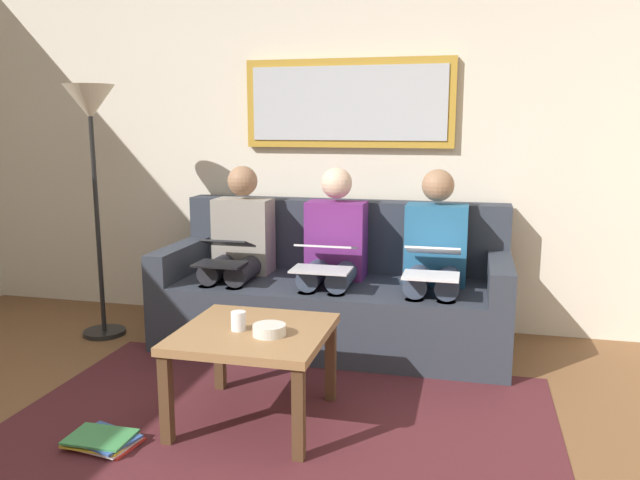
{
  "coord_description": "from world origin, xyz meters",
  "views": [
    {
      "loc": [
        -0.85,
        1.79,
        1.42
      ],
      "look_at": [
        0.0,
        -1.7,
        0.75
      ],
      "focal_mm": 35.34,
      "sensor_mm": 36.0,
      "label": 1
    }
  ],
  "objects": [
    {
      "name": "wall_rear",
      "position": [
        0.0,
        -2.6,
        1.3
      ],
      "size": [
        6.0,
        0.12,
        2.6
      ],
      "primitive_type": "cube",
      "color": "beige",
      "rests_on": "ground_plane"
    },
    {
      "name": "area_rug",
      "position": [
        0.0,
        -0.85,
        0.0
      ],
      "size": [
        2.6,
        1.8,
        0.01
      ],
      "primitive_type": "cube",
      "color": "#4C1E23",
      "rests_on": "ground_plane"
    },
    {
      "name": "couch",
      "position": [
        0.0,
        -2.12,
        0.31
      ],
      "size": [
        2.2,
        0.9,
        0.9
      ],
      "color": "#2D333D",
      "rests_on": "ground_plane"
    },
    {
      "name": "framed_mirror",
      "position": [
        0.0,
        -2.51,
        1.55
      ],
      "size": [
        1.44,
        0.05,
        0.6
      ],
      "color": "#B7892D"
    },
    {
      "name": "coffee_table",
      "position": [
        0.13,
        -0.9,
        0.4
      ],
      "size": [
        0.69,
        0.69,
        0.46
      ],
      "color": "olive",
      "rests_on": "ground_plane"
    },
    {
      "name": "cup",
      "position": [
        0.19,
        -0.87,
        0.5
      ],
      "size": [
        0.07,
        0.07,
        0.09
      ],
      "primitive_type": "cylinder",
      "color": "silver",
      "rests_on": "coffee_table"
    },
    {
      "name": "bowl",
      "position": [
        0.03,
        -0.84,
        0.48
      ],
      "size": [
        0.15,
        0.15,
        0.05
      ],
      "primitive_type": "cylinder",
      "color": "beige",
      "rests_on": "coffee_table"
    },
    {
      "name": "person_left",
      "position": [
        -0.64,
        -2.05,
        0.61
      ],
      "size": [
        0.38,
        0.58,
        1.14
      ],
      "color": "#235B84",
      "rests_on": "couch"
    },
    {
      "name": "laptop_white",
      "position": [
        -0.64,
        -1.82,
        0.63
      ],
      "size": [
        0.32,
        0.38,
        0.17
      ],
      "color": "white"
    },
    {
      "name": "person_middle",
      "position": [
        0.0,
        -2.05,
        0.61
      ],
      "size": [
        0.38,
        0.58,
        1.14
      ],
      "color": "#66236B",
      "rests_on": "couch"
    },
    {
      "name": "laptop_silver",
      "position": [
        0.0,
        -1.8,
        0.63
      ],
      "size": [
        0.35,
        0.35,
        0.15
      ],
      "color": "silver"
    },
    {
      "name": "person_right",
      "position": [
        0.64,
        -2.05,
        0.61
      ],
      "size": [
        0.38,
        0.58,
        1.14
      ],
      "color": "gray",
      "rests_on": "couch"
    },
    {
      "name": "laptop_black",
      "position": [
        0.64,
        -1.81,
        0.63
      ],
      "size": [
        0.3,
        0.34,
        0.15
      ],
      "color": "black"
    },
    {
      "name": "magazine_stack",
      "position": [
        0.7,
        -0.5,
        0.03
      ],
      "size": [
        0.33,
        0.27,
        0.05
      ],
      "color": "red",
      "rests_on": "ground_plane"
    },
    {
      "name": "standing_lamp",
      "position": [
        1.55,
        -1.85,
        1.37
      ],
      "size": [
        0.32,
        0.32,
        1.66
      ],
      "color": "black",
      "rests_on": "ground_plane"
    }
  ]
}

